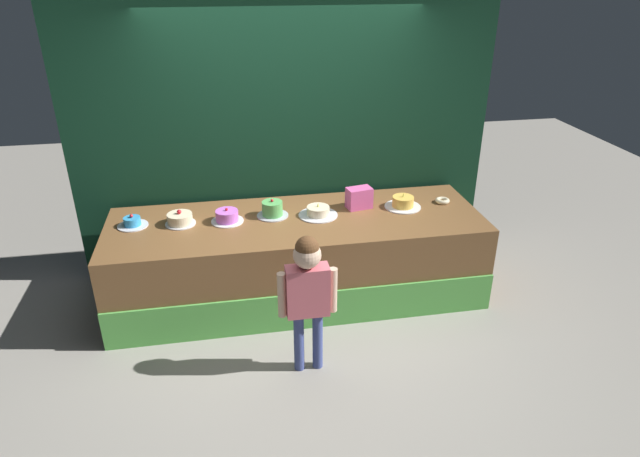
# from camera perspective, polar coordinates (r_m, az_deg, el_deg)

# --- Properties ---
(ground_plane) EXTENTS (12.00, 12.00, 0.00)m
(ground_plane) POSITION_cam_1_polar(r_m,az_deg,el_deg) (4.81, -1.33, -10.21)
(ground_plane) COLOR gray
(stage_platform) EXTENTS (3.33, 1.11, 0.78)m
(stage_platform) POSITION_cam_1_polar(r_m,az_deg,el_deg) (5.05, -2.36, -3.07)
(stage_platform) COLOR brown
(stage_platform) RESTS_ON ground_plane
(curtain_backdrop) EXTENTS (3.98, 0.08, 2.73)m
(curtain_backdrop) POSITION_cam_1_polar(r_m,az_deg,el_deg) (5.27, -3.58, 9.74)
(curtain_backdrop) COLOR #113823
(curtain_backdrop) RESTS_ON ground_plane
(child_figure) EXTENTS (0.44, 0.20, 1.14)m
(child_figure) POSITION_cam_1_polar(r_m,az_deg,el_deg) (3.97, -1.30, -6.06)
(child_figure) COLOR #3F4C8C
(child_figure) RESTS_ON ground_plane
(pink_box) EXTENTS (0.25, 0.18, 0.19)m
(pink_box) POSITION_cam_1_polar(r_m,az_deg,el_deg) (5.08, 4.08, 3.19)
(pink_box) COLOR #E45CA5
(pink_box) RESTS_ON stage_platform
(donut) EXTENTS (0.14, 0.14, 0.04)m
(donut) POSITION_cam_1_polar(r_m,az_deg,el_deg) (5.33, 12.60, 2.84)
(donut) COLOR beige
(donut) RESTS_ON stage_platform
(cake_far_left) EXTENTS (0.26, 0.26, 0.11)m
(cake_far_left) POSITION_cam_1_polar(r_m,az_deg,el_deg) (5.00, -18.90, 0.59)
(cake_far_left) COLOR silver
(cake_far_left) RESTS_ON stage_platform
(cake_left) EXTENTS (0.26, 0.26, 0.14)m
(cake_left) POSITION_cam_1_polar(r_m,az_deg,el_deg) (4.92, -14.33, 0.95)
(cake_left) COLOR silver
(cake_left) RESTS_ON stage_platform
(cake_center_left) EXTENTS (0.28, 0.28, 0.13)m
(cake_center_left) POSITION_cam_1_polar(r_m,az_deg,el_deg) (4.88, -9.63, 1.23)
(cake_center_left) COLOR white
(cake_center_left) RESTS_ON stage_platform
(cake_center_right) EXTENTS (0.28, 0.28, 0.16)m
(cake_center_right) POSITION_cam_1_polar(r_m,az_deg,el_deg) (4.93, -4.97, 1.99)
(cake_center_right) COLOR silver
(cake_center_right) RESTS_ON stage_platform
(cake_right) EXTENTS (0.35, 0.35, 0.12)m
(cake_right) POSITION_cam_1_polar(r_m,az_deg,el_deg) (4.93, -0.20, 1.74)
(cake_right) COLOR silver
(cake_right) RESTS_ON stage_platform
(cake_far_right) EXTENTS (0.34, 0.34, 0.15)m
(cake_far_right) POSITION_cam_1_polar(r_m,az_deg,el_deg) (5.15, 8.60, 2.67)
(cake_far_right) COLOR white
(cake_far_right) RESTS_ON stage_platform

